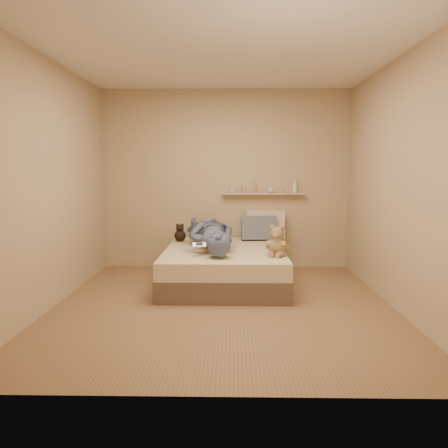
{
  "coord_description": "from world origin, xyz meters",
  "views": [
    {
      "loc": [
        0.09,
        -4.53,
        1.45
      ],
      "look_at": [
        0.0,
        0.65,
        0.8
      ],
      "focal_mm": 35.0,
      "sensor_mm": 36.0,
      "label": 1
    }
  ],
  "objects_px": {
    "bed": "(224,266)",
    "dark_plush": "(180,234)",
    "teddy_bear": "(277,243)",
    "person": "(210,233)",
    "wall_shelf": "(263,194)",
    "pillow_cream": "(266,225)",
    "game_console": "(199,245)",
    "pillow_grey": "(259,228)"
  },
  "relations": [
    {
      "from": "game_console",
      "to": "teddy_bear",
      "type": "relative_size",
      "value": 0.45
    },
    {
      "from": "bed",
      "to": "wall_shelf",
      "type": "xyz_separation_m",
      "value": [
        0.55,
        0.91,
        0.88
      ]
    },
    {
      "from": "teddy_bear",
      "to": "person",
      "type": "distance_m",
      "value": 0.96
    },
    {
      "from": "person",
      "to": "wall_shelf",
      "type": "relative_size",
      "value": 1.36
    },
    {
      "from": "game_console",
      "to": "pillow_grey",
      "type": "xyz_separation_m",
      "value": [
        0.76,
        1.2,
        0.03
      ]
    },
    {
      "from": "bed",
      "to": "pillow_grey",
      "type": "bearing_deg",
      "value": 55.33
    },
    {
      "from": "person",
      "to": "wall_shelf",
      "type": "xyz_separation_m",
      "value": [
        0.73,
        0.85,
        0.46
      ]
    },
    {
      "from": "pillow_cream",
      "to": "wall_shelf",
      "type": "bearing_deg",
      "value": 114.02
    },
    {
      "from": "teddy_bear",
      "to": "pillow_grey",
      "type": "bearing_deg",
      "value": 97.19
    },
    {
      "from": "pillow_cream",
      "to": "bed",
      "type": "bearing_deg",
      "value": -125.19
    },
    {
      "from": "teddy_bear",
      "to": "wall_shelf",
      "type": "relative_size",
      "value": 0.3
    },
    {
      "from": "dark_plush",
      "to": "teddy_bear",
      "type": "bearing_deg",
      "value": -38.63
    },
    {
      "from": "teddy_bear",
      "to": "bed",
      "type": "bearing_deg",
      "value": 143.98
    },
    {
      "from": "game_console",
      "to": "person",
      "type": "relative_size",
      "value": 0.1
    },
    {
      "from": "wall_shelf",
      "to": "pillow_grey",
      "type": "bearing_deg",
      "value": -108.36
    },
    {
      "from": "person",
      "to": "wall_shelf",
      "type": "distance_m",
      "value": 1.21
    },
    {
      "from": "person",
      "to": "wall_shelf",
      "type": "bearing_deg",
      "value": -141.02
    },
    {
      "from": "pillow_grey",
      "to": "wall_shelf",
      "type": "distance_m",
      "value": 0.53
    },
    {
      "from": "game_console",
      "to": "dark_plush",
      "type": "height_order",
      "value": "dark_plush"
    },
    {
      "from": "dark_plush",
      "to": "pillow_cream",
      "type": "distance_m",
      "value": 1.25
    },
    {
      "from": "teddy_bear",
      "to": "person",
      "type": "bearing_deg",
      "value": 147.42
    },
    {
      "from": "game_console",
      "to": "dark_plush",
      "type": "xyz_separation_m",
      "value": [
        -0.35,
        1.06,
        -0.03
      ]
    },
    {
      "from": "bed",
      "to": "dark_plush",
      "type": "height_order",
      "value": "dark_plush"
    },
    {
      "from": "dark_plush",
      "to": "person",
      "type": "distance_m",
      "value": 0.66
    },
    {
      "from": "bed",
      "to": "wall_shelf",
      "type": "bearing_deg",
      "value": 58.82
    },
    {
      "from": "bed",
      "to": "teddy_bear",
      "type": "xyz_separation_m",
      "value": [
        0.62,
        -0.45,
        0.38
      ]
    },
    {
      "from": "bed",
      "to": "pillow_cream",
      "type": "distance_m",
      "value": 1.1
    },
    {
      "from": "pillow_cream",
      "to": "person",
      "type": "xyz_separation_m",
      "value": [
        -0.77,
        -0.77,
        -0.01
      ]
    },
    {
      "from": "bed",
      "to": "dark_plush",
      "type": "distance_m",
      "value": 0.9
    },
    {
      "from": "dark_plush",
      "to": "wall_shelf",
      "type": "distance_m",
      "value": 1.35
    },
    {
      "from": "teddy_bear",
      "to": "pillow_cream",
      "type": "relative_size",
      "value": 0.66
    },
    {
      "from": "game_console",
      "to": "pillow_cream",
      "type": "xyz_separation_m",
      "value": [
        0.87,
        1.34,
        0.06
      ]
    },
    {
      "from": "dark_plush",
      "to": "pillow_cream",
      "type": "height_order",
      "value": "pillow_cream"
    },
    {
      "from": "teddy_bear",
      "to": "pillow_grey",
      "type": "relative_size",
      "value": 0.73
    },
    {
      "from": "bed",
      "to": "game_console",
      "type": "height_order",
      "value": "game_console"
    },
    {
      "from": "bed",
      "to": "pillow_grey",
      "type": "height_order",
      "value": "pillow_grey"
    },
    {
      "from": "dark_plush",
      "to": "pillow_grey",
      "type": "xyz_separation_m",
      "value": [
        1.11,
        0.14,
        0.06
      ]
    },
    {
      "from": "bed",
      "to": "teddy_bear",
      "type": "bearing_deg",
      "value": -36.02
    },
    {
      "from": "person",
      "to": "pillow_cream",
      "type": "bearing_deg",
      "value": -145.16
    },
    {
      "from": "dark_plush",
      "to": "bed",
      "type": "bearing_deg",
      "value": -41.02
    },
    {
      "from": "bed",
      "to": "game_console",
      "type": "distance_m",
      "value": 0.68
    },
    {
      "from": "wall_shelf",
      "to": "game_console",
      "type": "bearing_deg",
      "value": -120.41
    }
  ]
}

